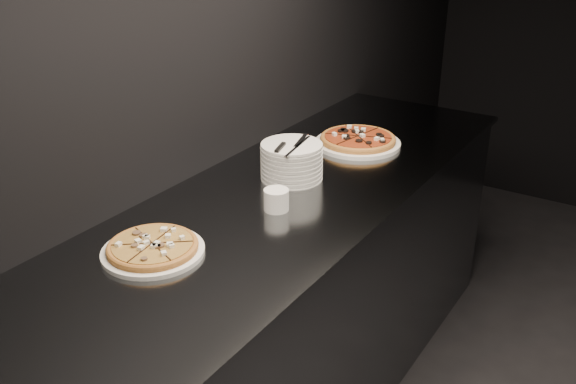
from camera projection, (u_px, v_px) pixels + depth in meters
The scene contains 7 objects.
wall_left at pixel (201, 41), 2.22m from camera, with size 0.02×5.00×2.80m, color black.
counter at pixel (290, 300), 2.43m from camera, with size 0.74×2.44×0.92m.
pizza_mushroom at pixel (153, 248), 1.83m from camera, with size 0.34×0.34×0.03m.
pizza_tomato at pixel (358, 140), 2.64m from camera, with size 0.40×0.40×0.04m.
plate_stack at pixel (292, 161), 2.31m from camera, with size 0.22×0.22×0.13m.
cutlery at pixel (291, 145), 2.26m from camera, with size 0.07×0.24×0.01m.
ramekin at pixel (276, 199), 2.08m from camera, with size 0.08×0.08×0.07m.
Camera 1 is at (-1.04, -1.71, 1.85)m, focal length 40.00 mm.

